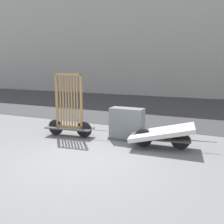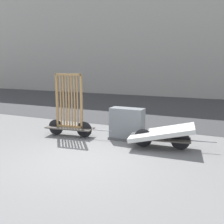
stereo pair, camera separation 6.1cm
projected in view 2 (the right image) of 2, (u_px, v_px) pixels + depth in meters
The scene contains 6 objects.
ground_plane at pixel (82, 160), 6.75m from camera, with size 60.00×60.00×0.00m, color slate.
road_strip at pixel (166, 108), 15.04m from camera, with size 56.00×10.75×0.01m.
building_facade at pixel (192, 2), 20.35m from camera, with size 48.00×4.00×14.57m.
bike_cart_with_bedframe at pixel (70, 116), 8.94m from camera, with size 2.38×0.75×2.15m.
bike_cart_with_mattress at pixel (162, 134), 7.67m from camera, with size 2.52×1.33×0.74m.
utility_cabinet at pixel (127, 125), 8.55m from camera, with size 1.15×0.53×1.05m.
Camera 2 is at (3.40, -5.51, 2.42)m, focal length 42.00 mm.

